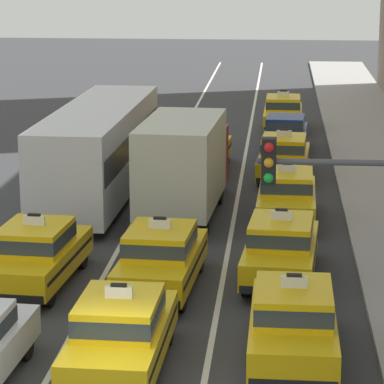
{
  "coord_description": "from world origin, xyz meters",
  "views": [
    {
      "loc": [
        3.0,
        -16.93,
        8.54
      ],
      "look_at": [
        0.39,
        12.57,
        1.3
      ],
      "focal_mm": 93.43,
      "sensor_mm": 36.0,
      "label": 1
    }
  ],
  "objects_px": {
    "taxi_center_second": "(161,257)",
    "box_truck_center_third": "(185,161)",
    "taxi_left_second": "(37,253)",
    "traffic_light_pole": "(368,245)",
    "taxi_left_fourth": "(135,126)",
    "taxi_right_second": "(281,247)",
    "taxi_right_fourth": "(284,156)",
    "taxi_right_third": "(287,195)",
    "taxi_right_sixth": "(283,112)",
    "bus_left_third": "(99,147)",
    "taxi_center_nearest": "(121,332)",
    "taxi_center_fourth": "(203,149)",
    "sedan_right_fifth": "(285,133)",
    "taxi_right_nearest": "(293,321)"
  },
  "relations": [
    {
      "from": "taxi_center_second",
      "to": "taxi_right_fourth",
      "type": "bearing_deg",
      "value": 76.4
    },
    {
      "from": "bus_left_third",
      "to": "sedan_right_fifth",
      "type": "height_order",
      "value": "bus_left_third"
    },
    {
      "from": "taxi_left_fourth",
      "to": "taxi_right_nearest",
      "type": "bearing_deg",
      "value": -73.85
    },
    {
      "from": "taxi_left_second",
      "to": "taxi_right_fourth",
      "type": "distance_m",
      "value": 14.43
    },
    {
      "from": "taxi_right_nearest",
      "to": "taxi_right_fourth",
      "type": "xyz_separation_m",
      "value": [
        -0.18,
        17.21,
        0.0
      ]
    },
    {
      "from": "taxi_center_nearest",
      "to": "taxi_right_sixth",
      "type": "distance_m",
      "value": 28.88
    },
    {
      "from": "taxi_center_second",
      "to": "taxi_right_third",
      "type": "bearing_deg",
      "value": 64.79
    },
    {
      "from": "taxi_right_fourth",
      "to": "taxi_right_sixth",
      "type": "height_order",
      "value": "same"
    },
    {
      "from": "taxi_left_second",
      "to": "bus_left_third",
      "type": "bearing_deg",
      "value": 90.35
    },
    {
      "from": "taxi_center_second",
      "to": "traffic_light_pole",
      "type": "xyz_separation_m",
      "value": [
        4.42,
        -8.39,
        2.94
      ]
    },
    {
      "from": "bus_left_third",
      "to": "traffic_light_pole",
      "type": "bearing_deg",
      "value": -66.67
    },
    {
      "from": "bus_left_third",
      "to": "taxi_center_second",
      "type": "distance_m",
      "value": 10.12
    },
    {
      "from": "taxi_right_second",
      "to": "taxi_right_third",
      "type": "xyz_separation_m",
      "value": [
        0.18,
        5.76,
        0.0
      ]
    },
    {
      "from": "taxi_left_fourth",
      "to": "traffic_light_pole",
      "type": "distance_m",
      "value": 28.7
    },
    {
      "from": "taxi_center_fourth",
      "to": "taxi_left_fourth",
      "type": "bearing_deg",
      "value": 124.82
    },
    {
      "from": "taxi_center_nearest",
      "to": "taxi_center_second",
      "type": "distance_m",
      "value": 5.19
    },
    {
      "from": "traffic_light_pole",
      "to": "taxi_center_nearest",
      "type": "bearing_deg",
      "value": 145.35
    },
    {
      "from": "taxi_right_second",
      "to": "sedan_right_fifth",
      "type": "xyz_separation_m",
      "value": [
        0.16,
        17.02,
        -0.03
      ]
    },
    {
      "from": "taxi_center_fourth",
      "to": "taxi_right_fourth",
      "type": "xyz_separation_m",
      "value": [
        3.15,
        -1.17,
        0.0
      ]
    },
    {
      "from": "taxi_right_third",
      "to": "taxi_right_fourth",
      "type": "height_order",
      "value": "same"
    },
    {
      "from": "taxi_left_fourth",
      "to": "taxi_center_second",
      "type": "height_order",
      "value": "same"
    },
    {
      "from": "box_truck_center_third",
      "to": "taxi_center_fourth",
      "type": "relative_size",
      "value": 1.52
    },
    {
      "from": "taxi_left_fourth",
      "to": "taxi_center_nearest",
      "type": "distance_m",
      "value": 24.45
    },
    {
      "from": "taxi_right_second",
      "to": "sedan_right_fifth",
      "type": "bearing_deg",
      "value": 89.47
    },
    {
      "from": "taxi_left_second",
      "to": "taxi_left_fourth",
      "type": "height_order",
      "value": "same"
    },
    {
      "from": "taxi_center_fourth",
      "to": "taxi_right_second",
      "type": "height_order",
      "value": "same"
    },
    {
      "from": "taxi_left_fourth",
      "to": "traffic_light_pole",
      "type": "relative_size",
      "value": 0.82
    },
    {
      "from": "taxi_right_nearest",
      "to": "taxi_center_nearest",
      "type": "bearing_deg",
      "value": -165.02
    },
    {
      "from": "taxi_center_second",
      "to": "taxi_right_second",
      "type": "relative_size",
      "value": 1.0
    },
    {
      "from": "taxi_right_third",
      "to": "taxi_right_sixth",
      "type": "xyz_separation_m",
      "value": [
        -0.12,
        16.63,
        0.0
      ]
    },
    {
      "from": "taxi_right_sixth",
      "to": "taxi_right_second",
      "type": "bearing_deg",
      "value": -90.16
    },
    {
      "from": "bus_left_third",
      "to": "taxi_right_sixth",
      "type": "xyz_separation_m",
      "value": [
        6.42,
        13.98,
        -0.94
      ]
    },
    {
      "from": "taxi_center_nearest",
      "to": "taxi_right_nearest",
      "type": "bearing_deg",
      "value": 14.98
    },
    {
      "from": "box_truck_center_third",
      "to": "taxi_right_sixth",
      "type": "height_order",
      "value": "box_truck_center_third"
    },
    {
      "from": "taxi_right_nearest",
      "to": "taxi_right_second",
      "type": "relative_size",
      "value": 0.98
    },
    {
      "from": "bus_left_third",
      "to": "taxi_right_third",
      "type": "distance_m",
      "value": 7.11
    },
    {
      "from": "bus_left_third",
      "to": "taxi_center_nearest",
      "type": "relative_size",
      "value": 2.45
    },
    {
      "from": "taxi_left_fourth",
      "to": "taxi_right_second",
      "type": "xyz_separation_m",
      "value": [
        6.48,
        -17.94,
        0.0
      ]
    },
    {
      "from": "taxi_left_second",
      "to": "traffic_light_pole",
      "type": "distance_m",
      "value": 11.77
    },
    {
      "from": "taxi_left_fourth",
      "to": "taxi_center_second",
      "type": "xyz_separation_m",
      "value": [
        3.43,
        -19.06,
        0.0
      ]
    },
    {
      "from": "taxi_center_second",
      "to": "sedan_right_fifth",
      "type": "xyz_separation_m",
      "value": [
        3.21,
        18.13,
        -0.03
      ]
    },
    {
      "from": "bus_left_third",
      "to": "taxi_center_fourth",
      "type": "bearing_deg",
      "value": 54.66
    },
    {
      "from": "taxi_right_third",
      "to": "taxi_left_fourth",
      "type": "bearing_deg",
      "value": 118.65
    },
    {
      "from": "taxi_right_second",
      "to": "traffic_light_pole",
      "type": "relative_size",
      "value": 0.84
    },
    {
      "from": "taxi_left_second",
      "to": "taxi_center_second",
      "type": "relative_size",
      "value": 1.0
    },
    {
      "from": "traffic_light_pole",
      "to": "taxi_right_fourth",
      "type": "bearing_deg",
      "value": 93.43
    },
    {
      "from": "taxi_left_second",
      "to": "taxi_right_second",
      "type": "bearing_deg",
      "value": 9.65
    },
    {
      "from": "taxi_center_second",
      "to": "box_truck_center_third",
      "type": "relative_size",
      "value": 0.66
    },
    {
      "from": "box_truck_center_third",
      "to": "taxi_right_fourth",
      "type": "xyz_separation_m",
      "value": [
        3.24,
        5.46,
        -0.9
      ]
    },
    {
      "from": "taxi_center_second",
      "to": "taxi_center_fourth",
      "type": "height_order",
      "value": "same"
    }
  ]
}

